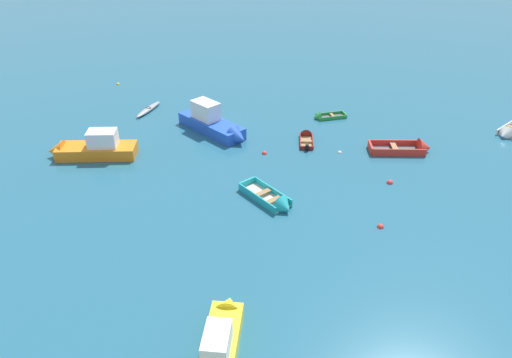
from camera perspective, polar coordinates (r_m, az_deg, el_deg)
name	(u,v)px	position (r m, az deg, el deg)	size (l,w,h in m)	color
rowboat_white_distant_center	(509,133)	(43.17, 27.72, 4.89)	(3.08, 3.75, 1.22)	gray
motor_launch_blue_outer_left	(215,124)	(38.55, -4.92, 6.50)	(6.81, 5.05, 2.61)	blue
kayak_grey_back_row_right	(148,109)	(43.67, -12.61, 8.06)	(0.98, 3.78, 0.36)	gray
rowboat_green_cluster_outer	(323,117)	(41.58, 7.88, 7.28)	(2.96, 2.20, 0.91)	#4C4C51
rowboat_turquoise_midfield_left	(275,202)	(29.62, 2.30, -2.77)	(4.10, 3.50, 1.25)	beige
rowboat_maroon_near_left	(306,137)	(37.85, 5.95, 4.94)	(1.46, 3.02, 0.90)	#99754C
motor_launch_yellow_near_camera	(221,340)	(21.23, -4.20, -18.46)	(2.12, 5.45, 2.06)	yellow
motor_launch_orange_center	(90,148)	(36.88, -18.99, 3.46)	(6.52, 3.41, 2.33)	orange
rowboat_red_far_left	(412,148)	(37.54, 17.95, 3.46)	(4.73, 2.50, 1.43)	#4C4C51
mooring_buoy_near_foreground	(390,183)	(33.15, 15.54, -0.46)	(0.44, 0.44, 0.44)	red
mooring_buoy_central	(118,84)	(50.90, -16.00, 10.72)	(0.34, 0.34, 0.34)	yellow
mooring_buoy_between_boats_right	(264,154)	(35.53, 0.99, 3.02)	(0.39, 0.39, 0.39)	red
mooring_buoy_midfield	(340,153)	(36.17, 9.86, 3.07)	(0.31, 0.31, 0.31)	silver
mooring_buoy_trailing	(380,227)	(28.82, 14.50, -5.52)	(0.39, 0.39, 0.39)	red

